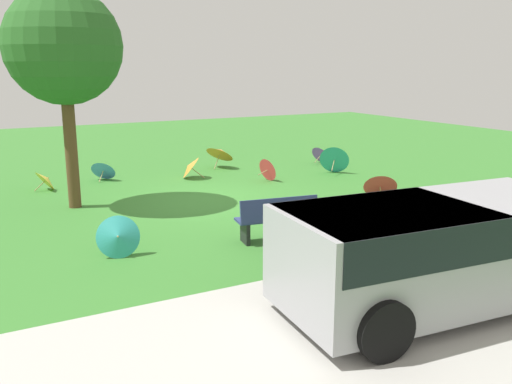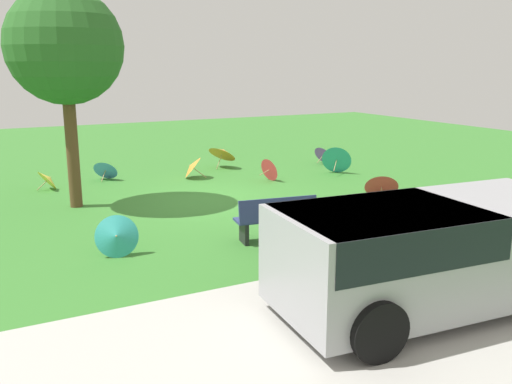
{
  "view_description": "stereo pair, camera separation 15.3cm",
  "coord_description": "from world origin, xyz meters",
  "px_view_note": "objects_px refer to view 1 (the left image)",
  "views": [
    {
      "loc": [
        5.42,
        12.79,
        3.41
      ],
      "look_at": [
        -0.3,
        2.1,
        0.6
      ],
      "focal_mm": 38.71,
      "sensor_mm": 36.0,
      "label": 1
    },
    {
      "loc": [
        5.29,
        12.86,
        3.41
      ],
      "look_at": [
        -0.3,
        2.1,
        0.6
      ],
      "focal_mm": 38.71,
      "sensor_mm": 36.0,
      "label": 2
    }
  ],
  "objects_px": {
    "parasol_red_1": "(380,184)",
    "parasol_teal_0": "(335,158)",
    "parasol_red_2": "(269,169)",
    "shade_tree": "(63,47)",
    "parasol_yellow_0": "(46,179)",
    "parasol_teal_1": "(118,237)",
    "parasol_purple_0": "(322,154)",
    "van_dark": "(429,247)",
    "parasol_orange_1": "(189,167)",
    "park_bench": "(277,218)",
    "parasol_blue_0": "(104,169)",
    "parasol_orange_0": "(220,152)"
  },
  "relations": [
    {
      "from": "parasol_teal_0",
      "to": "parasol_blue_0",
      "type": "relative_size",
      "value": 1.14
    },
    {
      "from": "parasol_red_1",
      "to": "parasol_orange_0",
      "type": "bearing_deg",
      "value": -73.34
    },
    {
      "from": "parasol_purple_0",
      "to": "parasol_orange_1",
      "type": "bearing_deg",
      "value": 2.68
    },
    {
      "from": "parasol_red_1",
      "to": "parasol_yellow_0",
      "type": "distance_m",
      "value": 9.07
    },
    {
      "from": "parasol_yellow_0",
      "to": "parasol_teal_0",
      "type": "height_order",
      "value": "parasol_teal_0"
    },
    {
      "from": "parasol_yellow_0",
      "to": "parasol_purple_0",
      "type": "distance_m",
      "value": 9.16
    },
    {
      "from": "van_dark",
      "to": "parasol_red_2",
      "type": "xyz_separation_m",
      "value": [
        -2.39,
        -8.79,
        -0.56
      ]
    },
    {
      "from": "shade_tree",
      "to": "parasol_blue_0",
      "type": "relative_size",
      "value": 5.55
    },
    {
      "from": "parasol_orange_0",
      "to": "parasol_red_1",
      "type": "bearing_deg",
      "value": 106.66
    },
    {
      "from": "park_bench",
      "to": "shade_tree",
      "type": "distance_m",
      "value": 6.45
    },
    {
      "from": "van_dark",
      "to": "parasol_purple_0",
      "type": "bearing_deg",
      "value": -117.6
    },
    {
      "from": "parasol_blue_0",
      "to": "parasol_purple_0",
      "type": "bearing_deg",
      "value": 174.21
    },
    {
      "from": "parasol_orange_1",
      "to": "parasol_blue_0",
      "type": "relative_size",
      "value": 1.0
    },
    {
      "from": "parasol_teal_1",
      "to": "parasol_red_2",
      "type": "distance_m",
      "value": 7.36
    },
    {
      "from": "shade_tree",
      "to": "parasol_yellow_0",
      "type": "relative_size",
      "value": 6.71
    },
    {
      "from": "shade_tree",
      "to": "parasol_yellow_0",
      "type": "xyz_separation_m",
      "value": [
        0.34,
        -2.28,
        -3.49
      ]
    },
    {
      "from": "parasol_yellow_0",
      "to": "parasol_teal_1",
      "type": "distance_m",
      "value": 6.4
    },
    {
      "from": "park_bench",
      "to": "parasol_red_1",
      "type": "distance_m",
      "value": 4.48
    },
    {
      "from": "park_bench",
      "to": "parasol_orange_0",
      "type": "distance_m",
      "value": 8.09
    },
    {
      "from": "parasol_purple_0",
      "to": "parasol_blue_0",
      "type": "height_order",
      "value": "parasol_purple_0"
    },
    {
      "from": "parasol_red_2",
      "to": "shade_tree",
      "type": "bearing_deg",
      "value": 5.0
    },
    {
      "from": "parasol_purple_0",
      "to": "van_dark",
      "type": "bearing_deg",
      "value": 62.4
    },
    {
      "from": "van_dark",
      "to": "parasol_teal_0",
      "type": "xyz_separation_m",
      "value": [
        -4.86,
        -8.87,
        -0.44
      ]
    },
    {
      "from": "park_bench",
      "to": "parasol_teal_0",
      "type": "relative_size",
      "value": 1.55
    },
    {
      "from": "parasol_teal_0",
      "to": "parasol_red_2",
      "type": "distance_m",
      "value": 2.47
    },
    {
      "from": "parasol_teal_1",
      "to": "parasol_purple_0",
      "type": "height_order",
      "value": "parasol_teal_1"
    },
    {
      "from": "park_bench",
      "to": "parasol_yellow_0",
      "type": "bearing_deg",
      "value": -64.09
    },
    {
      "from": "parasol_red_2",
      "to": "parasol_blue_0",
      "type": "height_order",
      "value": "parasol_red_2"
    },
    {
      "from": "van_dark",
      "to": "parasol_red_2",
      "type": "bearing_deg",
      "value": -105.24
    },
    {
      "from": "parasol_red_1",
      "to": "parasol_blue_0",
      "type": "height_order",
      "value": "parasol_red_1"
    },
    {
      "from": "park_bench",
      "to": "parasol_red_1",
      "type": "xyz_separation_m",
      "value": [
        -4.11,
        -1.76,
        -0.08
      ]
    },
    {
      "from": "parasol_red_1",
      "to": "parasol_blue_0",
      "type": "bearing_deg",
      "value": -45.33
    },
    {
      "from": "parasol_teal_0",
      "to": "parasol_blue_0",
      "type": "xyz_separation_m",
      "value": [
        6.81,
        -2.35,
        -0.14
      ]
    },
    {
      "from": "parasol_red_2",
      "to": "parasol_purple_0",
      "type": "bearing_deg",
      "value": -151.37
    },
    {
      "from": "parasol_teal_0",
      "to": "parasol_teal_1",
      "type": "distance_m",
      "value": 9.45
    },
    {
      "from": "park_bench",
      "to": "parasol_teal_1",
      "type": "height_order",
      "value": "park_bench"
    },
    {
      "from": "parasol_orange_0",
      "to": "parasol_red_2",
      "type": "bearing_deg",
      "value": 98.69
    },
    {
      "from": "parasol_orange_1",
      "to": "parasol_teal_1",
      "type": "xyz_separation_m",
      "value": [
        3.75,
        6.06,
        0.02
      ]
    },
    {
      "from": "van_dark",
      "to": "parasol_orange_0",
      "type": "distance_m",
      "value": 11.59
    },
    {
      "from": "parasol_orange_0",
      "to": "parasol_purple_0",
      "type": "distance_m",
      "value": 3.61
    },
    {
      "from": "shade_tree",
      "to": "parasol_teal_0",
      "type": "xyz_separation_m",
      "value": [
        -8.21,
        -0.59,
        -3.32
      ]
    },
    {
      "from": "parasol_red_1",
      "to": "parasol_orange_1",
      "type": "relative_size",
      "value": 1.16
    },
    {
      "from": "park_bench",
      "to": "parasol_teal_1",
      "type": "distance_m",
      "value": 3.06
    },
    {
      "from": "shade_tree",
      "to": "parasol_yellow_0",
      "type": "bearing_deg",
      "value": -81.63
    },
    {
      "from": "van_dark",
      "to": "parasol_orange_1",
      "type": "distance_m",
      "value": 10.26
    },
    {
      "from": "parasol_orange_0",
      "to": "parasol_teal_0",
      "type": "distance_m",
      "value": 3.83
    },
    {
      "from": "park_bench",
      "to": "shade_tree",
      "type": "relative_size",
      "value": 0.32
    },
    {
      "from": "parasol_red_1",
      "to": "parasol_teal_0",
      "type": "bearing_deg",
      "value": -107.28
    },
    {
      "from": "parasol_yellow_0",
      "to": "park_bench",
      "type": "bearing_deg",
      "value": 115.91
    },
    {
      "from": "parasol_red_1",
      "to": "parasol_purple_0",
      "type": "relative_size",
      "value": 1.3
    }
  ]
}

